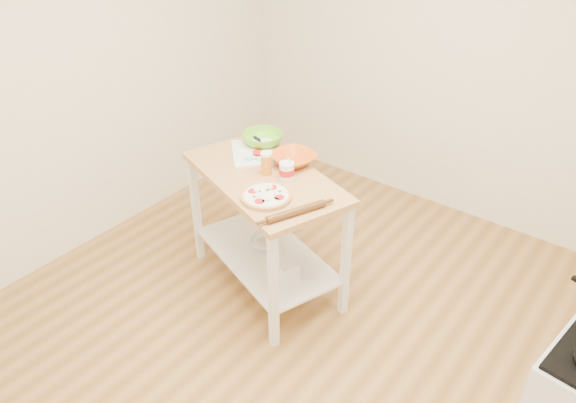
% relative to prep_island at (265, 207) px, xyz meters
% --- Properties ---
extents(room_shell, '(4.04, 4.54, 2.74)m').
position_rel_prep_island_xyz_m(room_shell, '(0.53, -0.48, 0.70)').
color(room_shell, '#A7773D').
rests_on(room_shell, ground).
extents(prep_island, '(1.32, 0.99, 0.90)m').
position_rel_prep_island_xyz_m(prep_island, '(0.00, 0.00, 0.00)').
color(prep_island, tan).
rests_on(prep_island, ground).
extents(pizza, '(0.31, 0.31, 0.05)m').
position_rel_prep_island_xyz_m(pizza, '(0.19, -0.21, 0.27)').
color(pizza, tan).
rests_on(pizza, prep_island).
extents(cutting_board, '(0.50, 0.49, 0.04)m').
position_rel_prep_island_xyz_m(cutting_board, '(-0.25, 0.20, 0.26)').
color(cutting_board, white).
rests_on(cutting_board, prep_island).
extents(spatula, '(0.15, 0.06, 0.01)m').
position_rel_prep_island_xyz_m(spatula, '(-0.17, 0.10, 0.27)').
color(spatula, '#51C7AC').
rests_on(spatula, cutting_board).
extents(knife, '(0.27, 0.08, 0.01)m').
position_rel_prep_island_xyz_m(knife, '(-0.31, 0.34, 0.27)').
color(knife, silver).
rests_on(knife, cutting_board).
extents(orange_bowl, '(0.34, 0.34, 0.07)m').
position_rel_prep_island_xyz_m(orange_bowl, '(0.05, 0.24, 0.29)').
color(orange_bowl, '#DA5D19').
rests_on(orange_bowl, prep_island).
extents(green_bowl, '(0.36, 0.36, 0.09)m').
position_rel_prep_island_xyz_m(green_bowl, '(-0.29, 0.33, 0.30)').
color(green_bowl, '#6ECA22').
rests_on(green_bowl, prep_island).
extents(beer_pint, '(0.08, 0.08, 0.15)m').
position_rel_prep_island_xyz_m(beer_pint, '(-0.00, 0.02, 0.33)').
color(beer_pint, orange).
rests_on(beer_pint, prep_island).
extents(yogurt_tub, '(0.10, 0.10, 0.21)m').
position_rel_prep_island_xyz_m(yogurt_tub, '(0.15, 0.04, 0.31)').
color(yogurt_tub, white).
rests_on(yogurt_tub, prep_island).
extents(rolling_pin, '(0.19, 0.37, 0.04)m').
position_rel_prep_island_xyz_m(rolling_pin, '(0.44, -0.25, 0.27)').
color(rolling_pin, brown).
rests_on(rolling_pin, prep_island).
extents(shelf_glass_bowl, '(0.21, 0.21, 0.06)m').
position_rel_prep_island_xyz_m(shelf_glass_bowl, '(-0.07, 0.06, -0.36)').
color(shelf_glass_bowl, silver).
rests_on(shelf_glass_bowl, prep_island).
extents(shelf_bin, '(0.17, 0.17, 0.13)m').
position_rel_prep_island_xyz_m(shelf_bin, '(0.28, -0.13, -0.32)').
color(shelf_bin, white).
rests_on(shelf_bin, prep_island).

